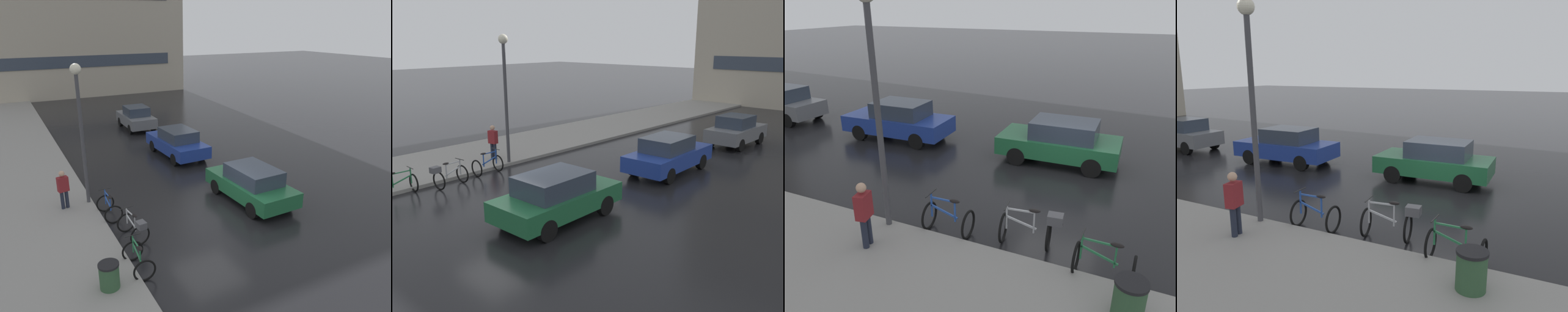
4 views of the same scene
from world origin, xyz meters
The scene contains 10 objects.
ground_plane centered at (0.00, 0.00, 0.00)m, with size 140.00×140.00×0.00m, color black.
sidewalk_kerb centered at (-6.00, 10.00, 0.07)m, with size 4.80×60.00×0.14m, color gray.
bicycle_nearest centered at (-3.47, -1.77, 0.39)m, with size 0.72×1.19×0.96m.
bicycle_second centered at (-2.99, -0.12, 0.50)m, with size 0.85×1.43×0.99m.
bicycle_third centered at (-3.30, 1.89, 0.40)m, with size 0.74×1.13×1.01m.
car_green centered at (2.28, 0.54, 0.78)m, with size 1.98×4.14×1.53m.
car_blue centered at (2.06, 7.17, 0.78)m, with size 2.00×4.40×1.56m.
car_grey centered at (2.03, 13.77, 0.79)m, with size 1.86×3.78×1.60m.
pedestrian centered at (-4.69, 3.20, 0.96)m, with size 0.44×0.32×1.70m.
streetlamp centered at (-3.76, 3.33, 3.74)m, with size 0.41×0.41×5.65m.
Camera 2 is at (11.47, -8.05, 5.43)m, focal length 40.00 mm.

